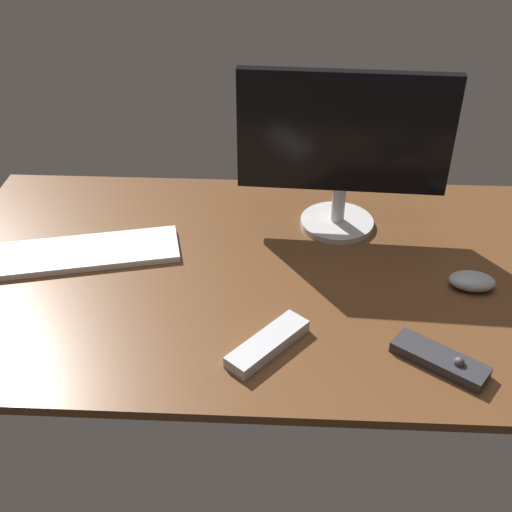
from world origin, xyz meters
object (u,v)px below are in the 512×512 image
(monitor, at_px, (343,145))
(computer_mouse, at_px, (472,281))
(media_remote, at_px, (440,359))
(tv_remote, at_px, (268,344))
(keyboard, at_px, (81,253))

(monitor, xyz_separation_m, computer_mouse, (0.28, -0.24, -0.20))
(media_remote, distance_m, tv_remote, 0.32)
(keyboard, bearing_deg, monitor, 1.77)
(keyboard, relative_size, media_remote, 2.48)
(monitor, xyz_separation_m, keyboard, (-0.60, -0.16, -0.21))
(monitor, bearing_deg, media_remote, -68.09)
(computer_mouse, xyz_separation_m, tv_remote, (-0.43, -0.21, -0.00))
(monitor, bearing_deg, tv_remote, -106.33)
(tv_remote, bearing_deg, computer_mouse, -23.88)
(monitor, bearing_deg, keyboard, -162.00)
(keyboard, distance_m, tv_remote, 0.53)
(media_remote, bearing_deg, monitor, 144.63)
(media_remote, height_order, tv_remote, media_remote)
(computer_mouse, relative_size, tv_remote, 0.53)
(media_remote, xyz_separation_m, tv_remote, (-0.32, 0.03, 0.00))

